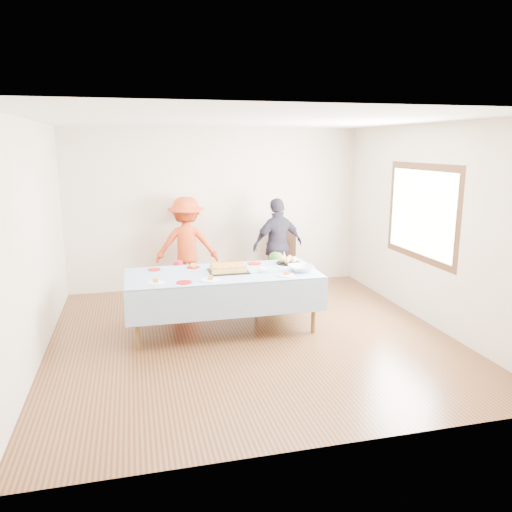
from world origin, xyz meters
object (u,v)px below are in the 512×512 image
(party_table, at_px, (223,277))
(adult_left, at_px, (187,245))
(dining_chair, at_px, (286,256))
(birthday_cake, at_px, (228,269))

(party_table, distance_m, adult_left, 1.88)
(adult_left, bearing_deg, dining_chair, -174.46)
(party_table, xyz_separation_m, adult_left, (-0.26, 1.86, 0.07))
(adult_left, bearing_deg, birthday_cake, 108.24)
(dining_chair, xyz_separation_m, adult_left, (-1.69, 0.06, 0.26))
(birthday_cake, bearing_deg, party_table, -160.40)
(birthday_cake, distance_m, dining_chair, 2.24)
(dining_chair, bearing_deg, birthday_cake, -124.69)
(party_table, distance_m, birthday_cake, 0.13)
(party_table, relative_size, dining_chair, 2.57)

